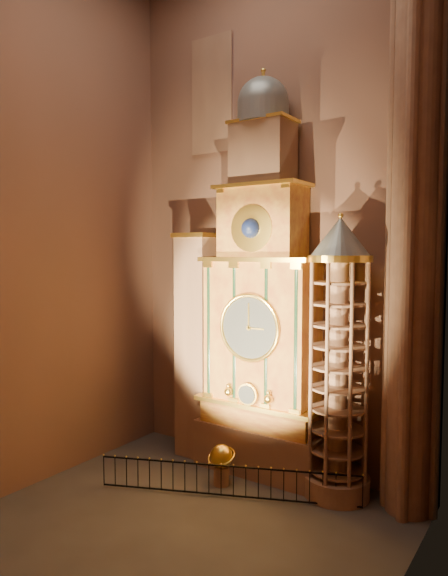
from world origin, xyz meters
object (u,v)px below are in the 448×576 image
Objects in this scene: stair_turret at (338,360)px; celestial_globe at (221,461)px; astronomical_clock at (262,316)px; iron_railing at (227,481)px; portrait_tower at (197,344)px.

stair_turret reaches higher than celestial_globe.
astronomical_clock is at bearing 175.70° from stair_turret.
astronomical_clock is at bearing 71.47° from celestial_globe.
iron_railing is at bearing -142.82° from stair_turret.
astronomical_clock is 6.65m from iron_railing.
stair_turret is (3.50, -0.26, -1.41)m from astronomical_clock.
astronomical_clock reaches higher than portrait_tower.
celestial_globe is at bearing -108.53° from astronomical_clock.
astronomical_clock is at bearing -0.29° from portrait_tower.
iron_railing is (-3.36, -2.55, -4.61)m from stair_turret.
portrait_tower is at bearing 143.36° from celestial_globe.
astronomical_clock is 1.55× the size of stair_turret.
portrait_tower is at bearing 177.67° from stair_turret.
astronomical_clock is 10.21× the size of celestial_globe.
portrait_tower is (-3.40, 0.02, -1.53)m from astronomical_clock.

